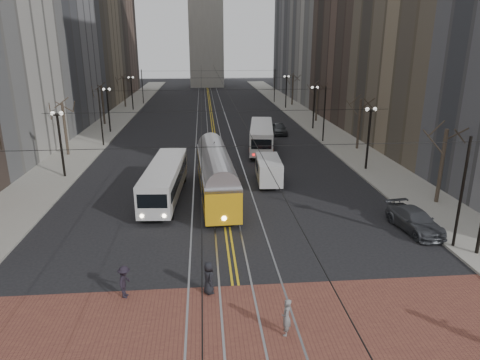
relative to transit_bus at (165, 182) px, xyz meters
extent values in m
plane|color=black|center=(4.38, -11.81, -1.34)|extent=(260.00, 260.00, 0.00)
cube|color=gray|center=(-10.62, 33.19, -1.27)|extent=(5.00, 140.00, 0.15)
cube|color=gray|center=(19.38, 33.19, -1.27)|extent=(5.00, 140.00, 0.15)
cube|color=brown|center=(4.38, -15.81, -1.34)|extent=(25.00, 6.00, 0.01)
cube|color=gray|center=(4.38, 33.19, -1.34)|extent=(4.80, 130.00, 0.02)
cube|color=gold|center=(4.38, 33.19, -1.34)|extent=(0.42, 130.00, 0.01)
cube|color=slate|center=(-21.12, 34.19, 15.66)|extent=(16.00, 20.00, 34.00)
cube|color=brown|center=(-21.12, 74.19, 18.66)|extent=(16.00, 20.00, 40.00)
cube|color=brown|center=(29.88, 34.19, 15.66)|extent=(16.00, 20.00, 34.00)
cube|color=slate|center=(29.88, 74.19, 18.66)|extent=(16.00, 20.00, 40.00)
cylinder|color=black|center=(-9.32, 6.19, 1.46)|extent=(0.20, 0.20, 5.60)
cylinder|color=black|center=(-9.32, 26.19, 1.46)|extent=(0.20, 0.20, 5.60)
cylinder|color=black|center=(-9.32, 46.19, 1.46)|extent=(0.20, 0.20, 5.60)
cylinder|color=black|center=(18.08, 6.19, 1.46)|extent=(0.20, 0.20, 5.60)
cylinder|color=black|center=(18.08, 26.19, 1.46)|extent=(0.20, 0.20, 5.60)
cylinder|color=black|center=(18.08, 46.19, 1.46)|extent=(0.20, 0.20, 5.60)
cylinder|color=#382D23|center=(-11.32, 14.19, 1.46)|extent=(0.28, 0.28, 5.60)
cylinder|color=#382D23|center=(-11.32, 32.19, 1.46)|extent=(0.28, 0.28, 5.60)
cylinder|color=#382D23|center=(-11.32, 50.19, 1.46)|extent=(0.28, 0.28, 5.60)
cylinder|color=#382D23|center=(20.08, -2.81, 1.46)|extent=(0.28, 0.28, 5.60)
cylinder|color=#382D23|center=(20.08, 14.19, 1.46)|extent=(0.28, 0.28, 5.60)
cylinder|color=#382D23|center=(20.08, 32.19, 1.46)|extent=(0.28, 0.28, 5.60)
cylinder|color=#382D23|center=(20.08, 50.19, 1.46)|extent=(0.28, 0.28, 5.60)
cylinder|color=black|center=(2.88, 33.19, 4.66)|extent=(0.03, 120.00, 0.03)
cylinder|color=black|center=(5.88, 33.19, 4.66)|extent=(0.03, 120.00, 0.03)
cylinder|color=black|center=(-8.52, 18.19, 1.96)|extent=(0.16, 0.16, 6.60)
cylinder|color=black|center=(-8.52, 54.19, 1.96)|extent=(0.16, 0.16, 6.60)
cylinder|color=black|center=(17.28, -9.81, 1.96)|extent=(0.16, 0.16, 6.60)
cylinder|color=black|center=(17.28, 18.19, 1.96)|extent=(0.16, 0.16, 6.60)
cylinder|color=black|center=(17.28, 54.19, 1.96)|extent=(0.16, 0.16, 6.60)
cube|color=#BBBBBB|center=(0.00, 0.00, 0.00)|extent=(2.96, 10.87, 2.69)
cube|color=gold|center=(3.88, -0.05, 0.15)|extent=(2.90, 12.78, 2.99)
cube|color=silver|center=(9.38, 14.95, 0.07)|extent=(3.79, 11.03, 2.82)
cube|color=silver|center=(8.38, 2.95, -0.26)|extent=(2.15, 5.00, 2.17)
imported|color=#3A3D41|center=(12.87, 23.44, -0.61)|extent=(1.84, 4.36, 1.47)
imported|color=#45484E|center=(16.18, -7.26, -0.66)|extent=(2.52, 4.90, 1.36)
imported|color=black|center=(3.07, -13.31, -0.53)|extent=(0.73, 0.91, 1.61)
imported|color=slate|center=(6.14, -16.62, -0.53)|extent=(0.51, 0.66, 1.60)
imported|color=black|center=(-0.82, -13.31, -0.54)|extent=(0.72, 1.09, 1.59)
camera|label=1|loc=(3.01, -31.12, 10.00)|focal=32.00mm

